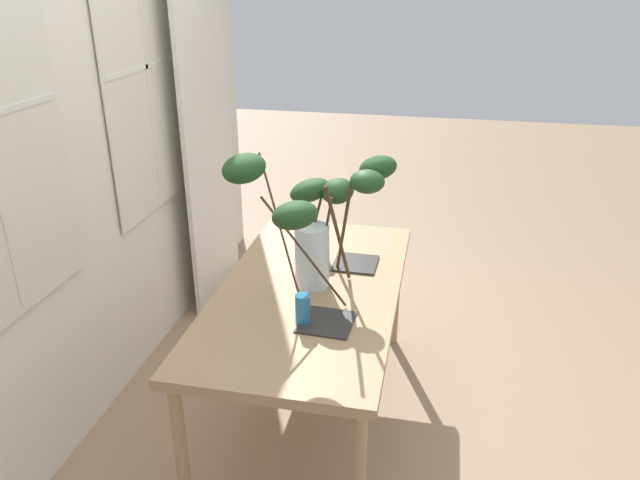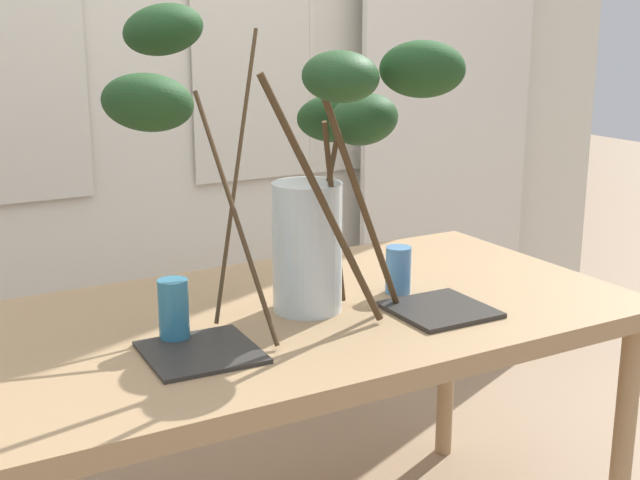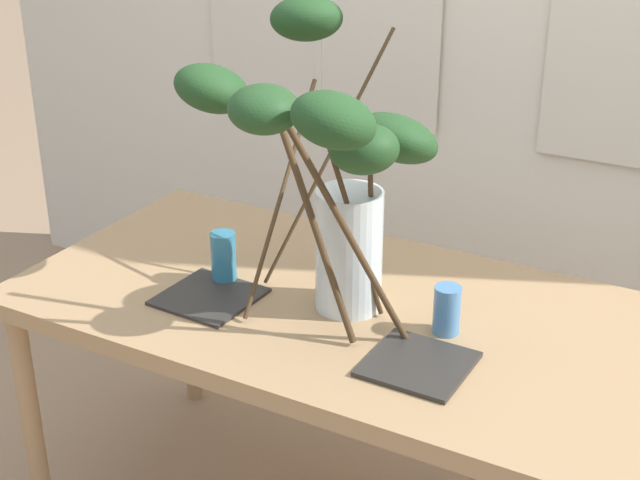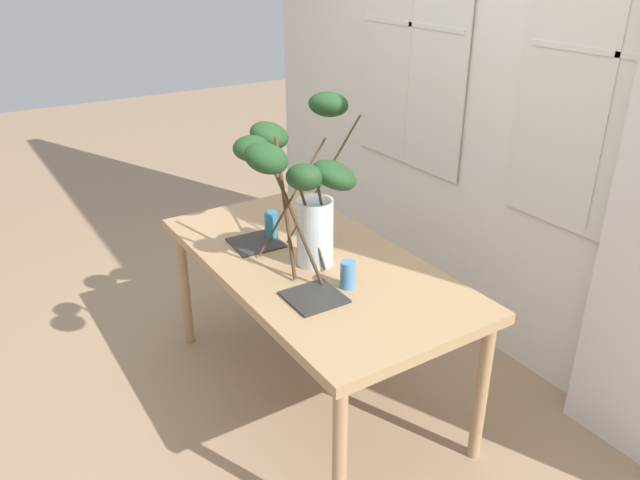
{
  "view_description": "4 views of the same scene",
  "coord_description": "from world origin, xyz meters",
  "px_view_note": "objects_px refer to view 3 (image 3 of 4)",
  "views": [
    {
      "loc": [
        -2.41,
        -0.55,
        2.07
      ],
      "look_at": [
        0.06,
        -0.04,
        0.95
      ],
      "focal_mm": 33.98,
      "sensor_mm": 36.0,
      "label": 1
    },
    {
      "loc": [
        -0.87,
        -1.64,
        1.38
      ],
      "look_at": [
        0.09,
        0.03,
        0.87
      ],
      "focal_mm": 48.06,
      "sensor_mm": 36.0,
      "label": 2
    },
    {
      "loc": [
        0.92,
        -1.75,
        1.8
      ],
      "look_at": [
        -0.03,
        -0.05,
        0.9
      ],
      "focal_mm": 51.89,
      "sensor_mm": 36.0,
      "label": 3
    },
    {
      "loc": [
        2.09,
        -1.3,
        1.98
      ],
      "look_at": [
        0.11,
        -0.03,
        0.87
      ],
      "focal_mm": 34.92,
      "sensor_mm": 36.0,
      "label": 4
    }
  ],
  "objects_px": {
    "drinking_glass_blue_right": "(447,310)",
    "plate_square_right": "(418,364)",
    "vase_with_branches": "(325,156)",
    "dining_table": "(338,324)",
    "plate_square_left": "(209,297)",
    "drinking_glass_blue_left": "(224,257)"
  },
  "relations": [
    {
      "from": "drinking_glass_blue_right",
      "to": "plate_square_right",
      "type": "height_order",
      "value": "drinking_glass_blue_right"
    },
    {
      "from": "vase_with_branches",
      "to": "plate_square_right",
      "type": "xyz_separation_m",
      "value": [
        0.3,
        -0.14,
        -0.38
      ]
    },
    {
      "from": "dining_table",
      "to": "drinking_glass_blue_right",
      "type": "height_order",
      "value": "drinking_glass_blue_right"
    },
    {
      "from": "dining_table",
      "to": "plate_square_left",
      "type": "relative_size",
      "value": 7.22
    },
    {
      "from": "dining_table",
      "to": "plate_square_left",
      "type": "height_order",
      "value": "plate_square_left"
    },
    {
      "from": "plate_square_right",
      "to": "dining_table",
      "type": "bearing_deg",
      "value": 148.64
    },
    {
      "from": "plate_square_right",
      "to": "vase_with_branches",
      "type": "bearing_deg",
      "value": 155.52
    },
    {
      "from": "drinking_glass_blue_left",
      "to": "drinking_glass_blue_right",
      "type": "height_order",
      "value": "drinking_glass_blue_left"
    },
    {
      "from": "plate_square_left",
      "to": "vase_with_branches",
      "type": "bearing_deg",
      "value": 21.11
    },
    {
      "from": "dining_table",
      "to": "vase_with_branches",
      "type": "xyz_separation_m",
      "value": [
        -0.02,
        -0.04,
        0.45
      ]
    },
    {
      "from": "dining_table",
      "to": "plate_square_left",
      "type": "xyz_separation_m",
      "value": [
        -0.29,
        -0.14,
        0.07
      ]
    },
    {
      "from": "drinking_glass_blue_right",
      "to": "plate_square_left",
      "type": "distance_m",
      "value": 0.58
    },
    {
      "from": "vase_with_branches",
      "to": "drinking_glass_blue_right",
      "type": "height_order",
      "value": "vase_with_branches"
    },
    {
      "from": "dining_table",
      "to": "drinking_glass_blue_left",
      "type": "height_order",
      "value": "drinking_glass_blue_left"
    },
    {
      "from": "plate_square_left",
      "to": "plate_square_right",
      "type": "distance_m",
      "value": 0.57
    },
    {
      "from": "vase_with_branches",
      "to": "drinking_glass_blue_left",
      "type": "xyz_separation_m",
      "value": [
        -0.29,
        -0.01,
        -0.32
      ]
    },
    {
      "from": "drinking_glass_blue_left",
      "to": "plate_square_left",
      "type": "distance_m",
      "value": 0.11
    },
    {
      "from": "drinking_glass_blue_left",
      "to": "plate_square_right",
      "type": "distance_m",
      "value": 0.61
    },
    {
      "from": "plate_square_left",
      "to": "dining_table",
      "type": "bearing_deg",
      "value": 25.82
    },
    {
      "from": "dining_table",
      "to": "drinking_glass_blue_right",
      "type": "distance_m",
      "value": 0.31
    },
    {
      "from": "plate_square_left",
      "to": "plate_square_right",
      "type": "xyz_separation_m",
      "value": [
        0.57,
        -0.04,
        0.0
      ]
    },
    {
      "from": "drinking_glass_blue_left",
      "to": "dining_table",
      "type": "bearing_deg",
      "value": 8.06
    }
  ]
}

